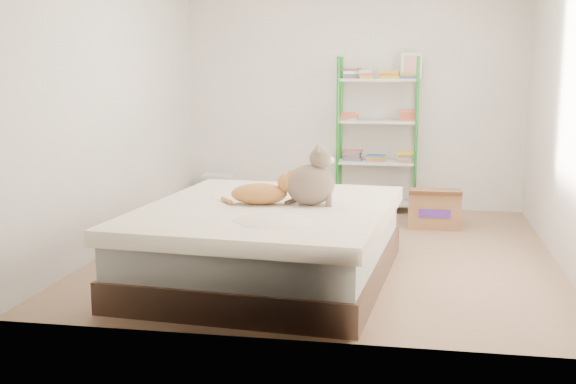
% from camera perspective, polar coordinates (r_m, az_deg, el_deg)
% --- Properties ---
extents(room, '(3.81, 4.21, 2.61)m').
position_cam_1_polar(room, '(6.13, 3.37, 7.15)').
color(room, '#A1795E').
rests_on(room, ground).
extents(bed, '(1.95, 2.36, 0.57)m').
position_cam_1_polar(bed, '(5.45, -1.59, -3.99)').
color(bed, brown).
rests_on(bed, ground).
extents(orange_cat, '(0.53, 0.33, 0.20)m').
position_cam_1_polar(orange_cat, '(5.42, -2.30, 0.08)').
color(orange_cat, gold).
rests_on(orange_cat, bed).
extents(grey_cat, '(0.42, 0.37, 0.44)m').
position_cam_1_polar(grey_cat, '(5.37, 1.76, 1.29)').
color(grey_cat, '#846E5A').
rests_on(grey_cat, bed).
extents(shelf_unit, '(0.89, 0.36, 1.74)m').
position_cam_1_polar(shelf_unit, '(8.00, 7.14, 4.86)').
color(shelf_unit, '#25882B').
rests_on(shelf_unit, ground).
extents(cardboard_box, '(0.51, 0.49, 0.42)m').
position_cam_1_polar(cardboard_box, '(7.40, 11.49, -1.30)').
color(cardboard_box, '#946C47').
rests_on(cardboard_box, ground).
extents(white_bin, '(0.35, 0.32, 0.37)m').
position_cam_1_polar(white_bin, '(8.35, -5.57, 0.16)').
color(white_bin, silver).
rests_on(white_bin, ground).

